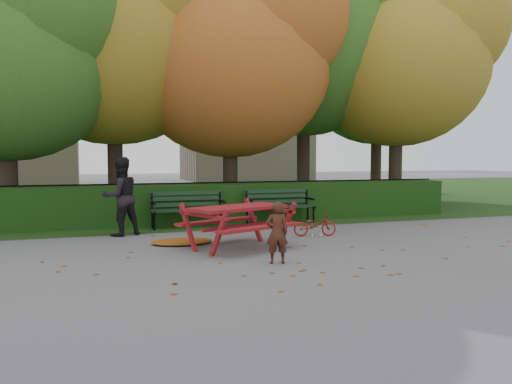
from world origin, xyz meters
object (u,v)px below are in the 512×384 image
object	(u,v)px
bench_left	(188,206)
adult	(121,197)
tree_b	(126,29)
tree_g	(388,69)
tree_d	(318,30)
bench_right	(279,203)
child	(277,233)
picnic_table	(238,215)
tree_e	(410,54)
tree_c	(243,52)
tree_a	(17,44)
bicycle	(315,225)

from	to	relation	value
bench_left	adult	world-z (taller)	adult
tree_b	tree_g	size ratio (longest dim) A/B	1.03
tree_d	bench_right	xyz separation A→B (m)	(-2.78, -3.53, -5.46)
bench_left	child	xyz separation A→B (m)	(0.54, -4.57, -0.02)
bench_right	adult	size ratio (longest dim) A/B	1.05
tree_b	child	world-z (taller)	tree_b
picnic_table	adult	bearing A→B (deg)	108.07
child	tree_d	bearing A→B (deg)	-107.36
tree_e	bench_right	world-z (taller)	tree_e
tree_e	bench_left	bearing A→B (deg)	-165.19
tree_b	tree_c	distance (m)	3.42
tree_c	bench_right	world-z (taller)	tree_c
tree_e	adult	xyz separation A→B (m)	(-9.46, -2.87, -4.22)
bench_left	bench_right	size ratio (longest dim) A/B	1.00
bench_left	adult	size ratio (longest dim) A/B	1.05
tree_c	adult	distance (m)	6.27
tree_d	picnic_table	world-z (taller)	tree_d
tree_a	tree_e	size ratio (longest dim) A/B	0.92
adult	tree_c	bearing A→B (deg)	-163.65
tree_a	bench_left	size ratio (longest dim) A/B	4.16
tree_c	tree_g	bearing A→B (deg)	26.87
tree_g	bench_left	world-z (taller)	tree_g
tree_b	picnic_table	distance (m)	7.90
child	bicycle	xyz separation A→B (m)	(1.80, 2.33, -0.26)
child	adult	bearing A→B (deg)	-47.56
bench_right	picnic_table	xyz separation A→B (m)	(-2.06, -3.07, 0.10)
bench_right	tree_d	bearing A→B (deg)	51.77
bench_left	tree_a	bearing A→B (deg)	154.24
tree_g	bench_left	distance (m)	12.37
bench_left	tree_e	bearing A→B (deg)	14.81
tree_c	picnic_table	xyz separation A→B (m)	(-1.79, -5.33, -4.20)
tree_g	tree_c	bearing A→B (deg)	-153.13
tree_c	bench_right	distance (m)	4.87
tree_d	adult	size ratio (longest dim) A/B	5.58
child	bench_right	bearing A→B (deg)	-99.70
tree_a	bench_left	distance (m)	5.89
tree_a	tree_b	distance (m)	3.11
tree_d	tree_b	bearing A→B (deg)	-175.62
tree_e	tree_g	bearing A→B (deg)	65.60
tree_c	tree_d	bearing A→B (deg)	22.61
bench_right	adult	world-z (taller)	adult
bench_left	bench_right	world-z (taller)	same
adult	picnic_table	bearing A→B (deg)	108.44
tree_a	tree_d	distance (m)	9.33
tree_d	picnic_table	xyz separation A→B (m)	(-4.84, -6.59, -5.36)
tree_g	picnic_table	world-z (taller)	tree_g
bicycle	tree_g	bearing A→B (deg)	-27.18
tree_d	picnic_table	bearing A→B (deg)	-126.25
tree_a	adult	distance (m)	5.06
tree_b	child	distance (m)	9.21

